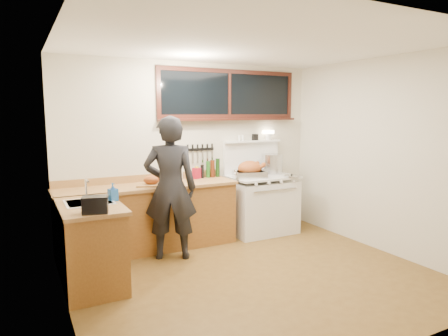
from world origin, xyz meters
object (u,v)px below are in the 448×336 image
vintage_stove (261,203)px  roast_turkey (250,171)px  man (170,188)px  cutting_board (152,182)px

vintage_stove → roast_turkey: (-0.26, -0.08, 0.54)m
man → roast_turkey: 1.42m
man → cutting_board: man is taller
vintage_stove → roast_turkey: size_ratio=2.94×
vintage_stove → cutting_board: (-1.76, -0.03, 0.49)m
vintage_stove → cutting_board: vintage_stove is taller
vintage_stove → man: man is taller
vintage_stove → man: 1.75m
vintage_stove → cutting_board: 1.83m
vintage_stove → man: size_ratio=0.86×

